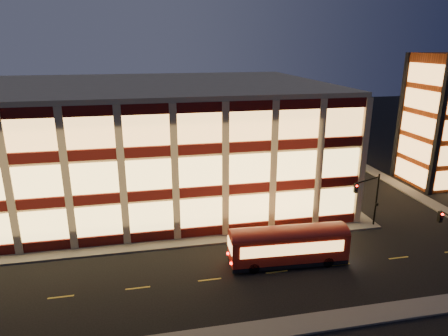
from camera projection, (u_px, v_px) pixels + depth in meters
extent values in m
plane|color=black|center=(159.00, 250.00, 38.82)|extent=(200.00, 200.00, 0.00)
cube|color=#514F4C|center=(127.00, 248.00, 39.16)|extent=(54.00, 2.00, 0.15)
cube|color=#514F4C|center=(310.00, 178.00, 59.10)|extent=(2.00, 30.00, 0.15)
cube|color=#514F4C|center=(377.00, 174.00, 61.21)|extent=(2.00, 30.00, 0.15)
cube|color=tan|center=(127.00, 141.00, 52.02)|extent=(50.00, 30.00, 14.00)
cube|color=tan|center=(122.00, 85.00, 49.84)|extent=(50.40, 30.40, 0.50)
cube|color=#470C0A|center=(127.00, 238.00, 39.81)|extent=(50.10, 0.25, 1.00)
cube|color=#FFCC6B|center=(126.00, 219.00, 39.19)|extent=(49.00, 0.20, 3.00)
cube|color=#470C0A|center=(305.00, 175.00, 58.75)|extent=(0.25, 30.10, 1.00)
cube|color=#FFCC6B|center=(305.00, 161.00, 58.12)|extent=(0.20, 29.00, 3.00)
cube|color=#470C0A|center=(124.00, 197.00, 38.48)|extent=(50.10, 0.25, 1.00)
cube|color=#FFCC6B|center=(122.00, 177.00, 37.87)|extent=(49.00, 0.20, 3.00)
cube|color=#470C0A|center=(306.00, 146.00, 57.43)|extent=(0.25, 30.10, 1.00)
cube|color=#FFCC6B|center=(307.00, 132.00, 56.80)|extent=(0.20, 29.00, 3.00)
cube|color=#470C0A|center=(120.00, 153.00, 37.16)|extent=(50.10, 0.25, 1.00)
cube|color=#FFCC6B|center=(119.00, 131.00, 36.55)|extent=(49.00, 0.20, 3.00)
cube|color=#470C0A|center=(308.00, 116.00, 56.11)|extent=(0.25, 30.10, 1.00)
cube|color=#FFCC6B|center=(309.00, 101.00, 55.47)|extent=(0.20, 29.00, 3.00)
cube|color=#8C3814|center=(444.00, 121.00, 55.01)|extent=(8.00, 8.00, 18.00)
cube|color=black|center=(439.00, 128.00, 50.50)|extent=(0.60, 0.60, 18.00)
cube|color=black|center=(400.00, 117.00, 57.97)|extent=(0.60, 0.60, 18.00)
cube|color=black|center=(448.00, 115.00, 59.51)|extent=(0.60, 0.60, 18.00)
cube|color=#FBAF57|center=(411.00, 172.00, 56.39)|extent=(0.16, 6.60, 2.60)
cube|color=#FBAF57|center=(414.00, 149.00, 55.37)|extent=(0.16, 6.60, 2.60)
cube|color=#FBAF57|center=(418.00, 125.00, 54.34)|extent=(0.16, 6.60, 2.60)
cube|color=#FBAF57|center=(421.00, 100.00, 53.32)|extent=(0.16, 6.60, 2.60)
cube|color=#FBAF57|center=(425.00, 74.00, 52.30)|extent=(0.16, 6.60, 2.60)
cylinder|color=black|center=(376.00, 200.00, 43.18)|extent=(0.18, 0.18, 6.00)
cylinder|color=black|center=(368.00, 180.00, 41.33)|extent=(3.56, 1.63, 0.14)
cube|color=black|center=(356.00, 188.00, 40.44)|extent=(0.32, 0.32, 0.95)
sphere|color=#FF0C05|center=(357.00, 186.00, 40.19)|extent=(0.20, 0.20, 0.20)
cube|color=black|center=(377.00, 204.00, 43.11)|extent=(0.25, 0.18, 0.28)
cube|color=black|center=(440.00, 217.00, 33.83)|extent=(0.32, 0.32, 0.95)
sphere|color=#FF0C05|center=(442.00, 214.00, 33.57)|extent=(0.20, 0.20, 0.20)
cube|color=#971408|center=(288.00, 245.00, 36.04)|extent=(10.76, 3.18, 2.45)
cube|color=black|center=(287.00, 259.00, 36.48)|extent=(10.76, 3.18, 0.37)
cylinder|color=black|center=(254.00, 268.00, 34.84)|extent=(0.97, 0.37, 0.96)
cylinder|color=black|center=(248.00, 255.00, 37.05)|extent=(0.97, 0.37, 0.96)
cylinder|color=black|center=(328.00, 262.00, 35.84)|extent=(0.97, 0.37, 0.96)
cylinder|color=black|center=(318.00, 249.00, 38.05)|extent=(0.97, 0.37, 0.96)
cube|color=#FBAF57|center=(293.00, 249.00, 34.67)|extent=(9.36, 0.52, 1.06)
cube|color=#FBAF57|center=(284.00, 235.00, 37.23)|extent=(9.36, 0.52, 1.06)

